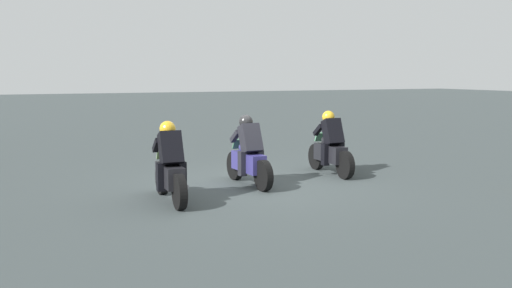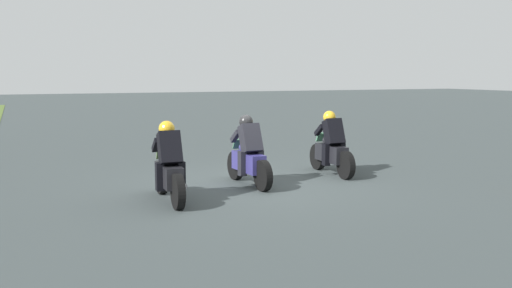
{
  "view_description": "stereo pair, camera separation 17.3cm",
  "coord_description": "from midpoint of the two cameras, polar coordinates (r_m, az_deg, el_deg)",
  "views": [
    {
      "loc": [
        -10.78,
        4.82,
        2.38
      ],
      "look_at": [
        -0.09,
        0.02,
        0.9
      ],
      "focal_mm": 39.05,
      "sensor_mm": 36.0,
      "label": 1
    },
    {
      "loc": [
        -10.85,
        4.66,
        2.38
      ],
      "look_at": [
        -0.09,
        0.02,
        0.9
      ],
      "focal_mm": 39.05,
      "sensor_mm": 36.0,
      "label": 2
    }
  ],
  "objects": [
    {
      "name": "rider_lane_b",
      "position": [
        11.92,
        -1.18,
        -1.28
      ],
      "size": [
        2.04,
        0.55,
        1.51
      ],
      "rotation": [
        0.0,
        0.0,
        0.04
      ],
      "color": "black",
      "rests_on": "ground_plane"
    },
    {
      "name": "ground_plane",
      "position": [
        12.05,
        -0.51,
        -4.19
      ],
      "size": [
        120.0,
        120.0,
        0.0
      ],
      "primitive_type": "plane",
      "color": "#394242"
    },
    {
      "name": "rider_lane_c",
      "position": [
        10.52,
        -9.27,
        -2.51
      ],
      "size": [
        2.04,
        0.55,
        1.51
      ],
      "rotation": [
        0.0,
        0.0,
        -0.04
      ],
      "color": "black",
      "rests_on": "ground_plane"
    },
    {
      "name": "rider_lane_a",
      "position": [
        13.35,
        7.27,
        -0.42
      ],
      "size": [
        2.04,
        0.55,
        1.51
      ],
      "rotation": [
        0.0,
        0.0,
        -0.05
      ],
      "color": "black",
      "rests_on": "ground_plane"
    }
  ]
}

